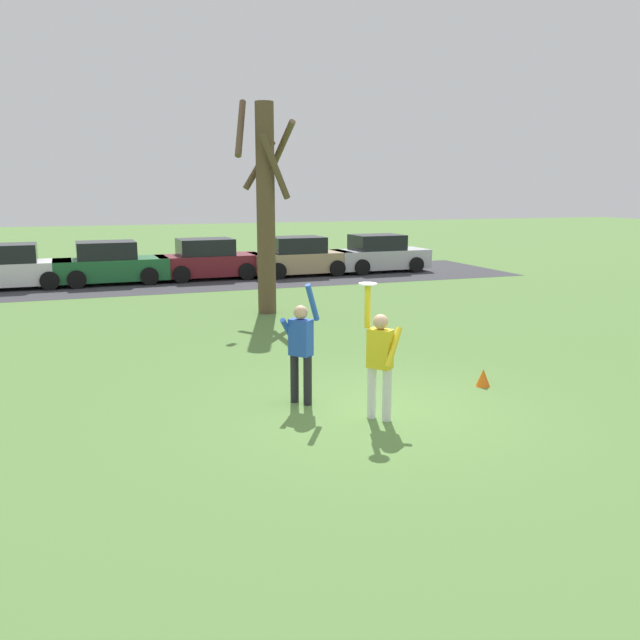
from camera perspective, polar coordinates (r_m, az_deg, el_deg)
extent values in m
plane|color=#567F3D|center=(10.57, 4.87, -7.96)|extent=(120.00, 120.00, 0.00)
cylinder|color=silver|center=(10.07, 5.85, -6.52)|extent=(0.14, 0.14, 0.82)
cylinder|color=silver|center=(10.18, 4.53, -6.30)|extent=(0.14, 0.14, 0.82)
cube|color=gold|center=(9.93, 5.26, -2.50)|extent=(0.39, 0.42, 0.60)
sphere|color=tan|center=(9.84, 5.30, -0.16)|extent=(0.23, 0.23, 0.23)
cylinder|color=gold|center=(9.82, 6.43, -2.40)|extent=(0.41, 0.36, 0.59)
cylinder|color=gold|center=(9.90, 4.16, 1.20)|extent=(0.09, 0.09, 0.66)
cylinder|color=black|center=(10.89, -2.23, -5.09)|extent=(0.14, 0.14, 0.82)
cylinder|color=black|center=(10.75, -1.08, -5.30)|extent=(0.14, 0.14, 0.82)
cube|color=#234CB2|center=(10.64, -1.68, -1.53)|extent=(0.39, 0.42, 0.60)
sphere|color=tan|center=(10.56, -1.70, 0.67)|extent=(0.23, 0.23, 0.23)
cylinder|color=#234CB2|center=(10.76, -2.68, -1.14)|extent=(0.41, 0.36, 0.59)
cylinder|color=#234CB2|center=(10.40, -0.67, 1.55)|extent=(0.31, 0.26, 0.65)
cylinder|color=white|center=(9.85, 4.19, 3.16)|extent=(0.28, 0.28, 0.02)
cube|color=white|center=(25.92, -25.30, 3.70)|extent=(4.15, 1.91, 0.80)
cube|color=black|center=(25.86, -25.77, 5.26)|extent=(2.14, 1.69, 0.64)
cylinder|color=black|center=(26.79, -22.44, 3.67)|extent=(0.67, 0.24, 0.66)
cylinder|color=black|center=(24.98, -22.49, 3.17)|extent=(0.67, 0.24, 0.66)
cube|color=#1E6633|center=(25.90, -17.70, 4.25)|extent=(4.15, 1.91, 0.80)
cube|color=black|center=(25.82, -18.13, 5.81)|extent=(2.14, 1.69, 0.64)
cylinder|color=black|center=(26.94, -15.11, 4.17)|extent=(0.67, 0.24, 0.66)
cylinder|color=black|center=(25.14, -14.63, 3.71)|extent=(0.67, 0.24, 0.66)
cylinder|color=black|center=(26.78, -20.52, 3.81)|extent=(0.67, 0.24, 0.66)
cylinder|color=black|center=(24.98, -20.43, 3.32)|extent=(0.67, 0.24, 0.66)
cube|color=maroon|center=(26.46, -9.59, 4.76)|extent=(4.15, 1.91, 0.80)
cube|color=black|center=(26.36, -9.96, 6.30)|extent=(2.14, 1.69, 0.64)
cylinder|color=black|center=(27.64, -7.38, 4.64)|extent=(0.67, 0.24, 0.66)
cylinder|color=black|center=(25.89, -6.40, 4.22)|extent=(0.67, 0.24, 0.66)
cylinder|color=black|center=(27.15, -12.61, 4.34)|extent=(0.67, 0.24, 0.66)
cylinder|color=black|center=(25.36, -11.96, 3.90)|extent=(0.67, 0.24, 0.66)
cube|color=tan|center=(27.15, -1.71, 5.07)|extent=(4.15, 1.91, 0.80)
cube|color=black|center=(27.04, -2.02, 6.58)|extent=(2.14, 1.69, 0.64)
cylinder|color=black|center=(28.47, 0.09, 4.92)|extent=(0.67, 0.24, 0.66)
cylinder|color=black|center=(26.79, 1.52, 4.52)|extent=(0.67, 0.24, 0.66)
cylinder|color=black|center=(27.65, -4.84, 4.69)|extent=(0.67, 0.24, 0.66)
cylinder|color=black|center=(25.92, -3.68, 4.27)|extent=(0.67, 0.24, 0.66)
cube|color=#BCBCC1|center=(28.54, 5.24, 5.33)|extent=(4.15, 1.91, 0.80)
cube|color=black|center=(28.41, 5.00, 6.77)|extent=(2.14, 1.69, 0.64)
cylinder|color=black|center=(29.95, 6.64, 5.16)|extent=(0.67, 0.24, 0.66)
cylinder|color=black|center=(28.36, 8.37, 4.78)|extent=(0.67, 0.24, 0.66)
cylinder|color=black|center=(28.85, 2.16, 5.00)|extent=(0.67, 0.24, 0.66)
cylinder|color=black|center=(27.20, 3.69, 4.60)|extent=(0.67, 0.24, 0.66)
cube|color=#38383D|center=(26.00, -13.14, 3.30)|extent=(28.24, 6.40, 0.01)
cylinder|color=brown|center=(18.62, -4.74, 9.51)|extent=(0.52, 0.52, 5.83)
cylinder|color=brown|center=(19.01, -5.31, 13.30)|extent=(1.01, 0.31, 1.40)
cylinder|color=brown|center=(18.91, -3.25, 15.11)|extent=(0.43, 1.27, 1.22)
cylinder|color=brown|center=(18.29, -3.94, 13.18)|extent=(1.01, 0.57, 1.76)
cylinder|color=brown|center=(18.75, -6.94, 16.27)|extent=(0.67, 1.42, 1.65)
cone|color=orange|center=(12.17, 14.02, -4.89)|extent=(0.26, 0.26, 0.32)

